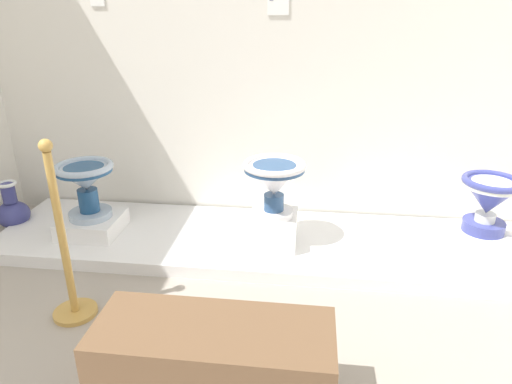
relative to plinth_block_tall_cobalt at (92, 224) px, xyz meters
The scene contains 12 objects.
wall_back 1.89m from the plinth_block_tall_cobalt, 24.26° to the left, with size 4.39×0.06×2.88m, color silver.
display_platform 1.25m from the plinth_block_tall_cobalt, ahead, with size 3.75×0.87×0.08m, color white.
plinth_block_tall_cobalt is the anchor object (origin of this frame).
antique_toilet_tall_cobalt 0.32m from the plinth_block_tall_cobalt, ahead, with size 0.37×0.37×0.37m.
plinth_block_pale_glazed 1.22m from the plinth_block_tall_cobalt, ahead, with size 0.30×0.35×0.18m, color white.
antique_toilet_pale_glazed 1.28m from the plinth_block_tall_cobalt, ahead, with size 0.39×0.39×0.36m.
plinth_block_broad_patterned 2.51m from the plinth_block_tall_cobalt, ahead, with size 0.31×0.32×0.14m, color white.
antique_toilet_broad_patterned 2.53m from the plinth_block_tall_cobalt, ahead, with size 0.34×0.34×0.35m.
info_placard_second 1.89m from the plinth_block_tall_cobalt, 23.87° to the left, with size 0.14×0.01×0.12m.
decorative_vase_spare 0.66m from the plinth_block_tall_cobalt, behind, with size 0.23×0.23×0.37m.
stanchion_post_near_left 0.81m from the plinth_block_tall_cobalt, 71.80° to the right, with size 0.22×0.22×0.95m.
museum_bench 1.68m from the plinth_block_tall_cobalt, 48.71° to the right, with size 0.91×0.36×0.40m, color brown.
Camera 1 is at (2.28, -0.46, 1.51)m, focal length 32.06 mm.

